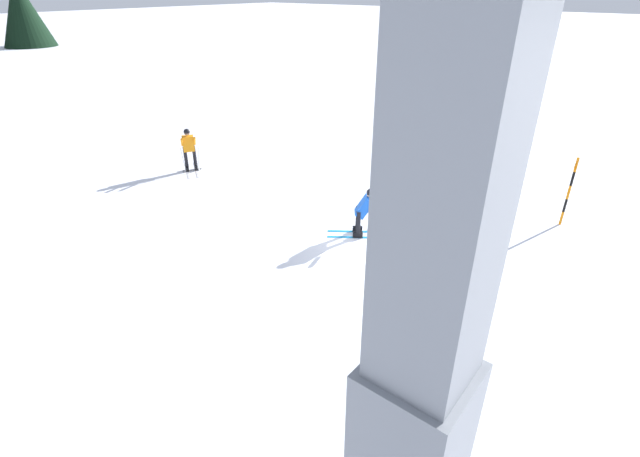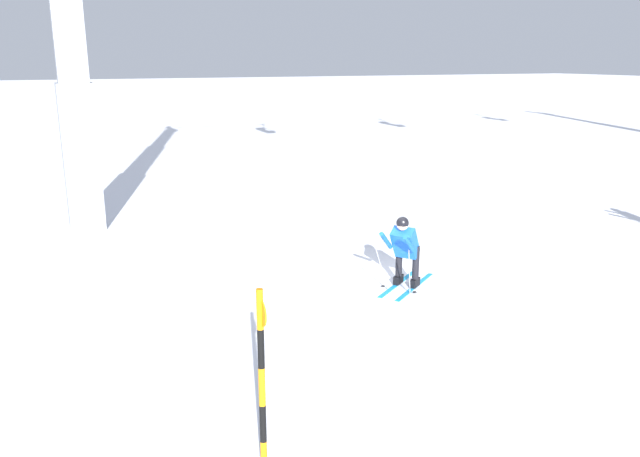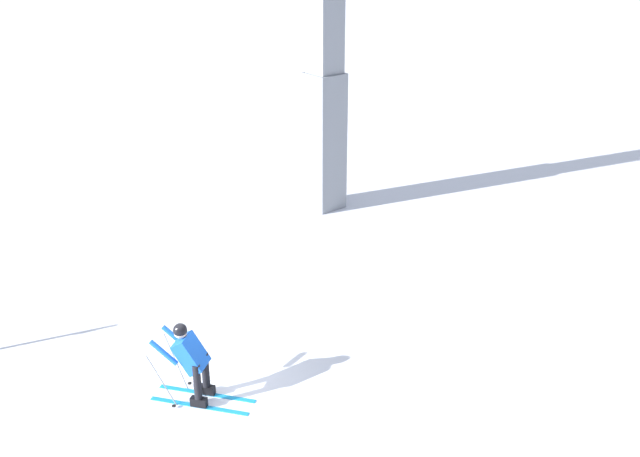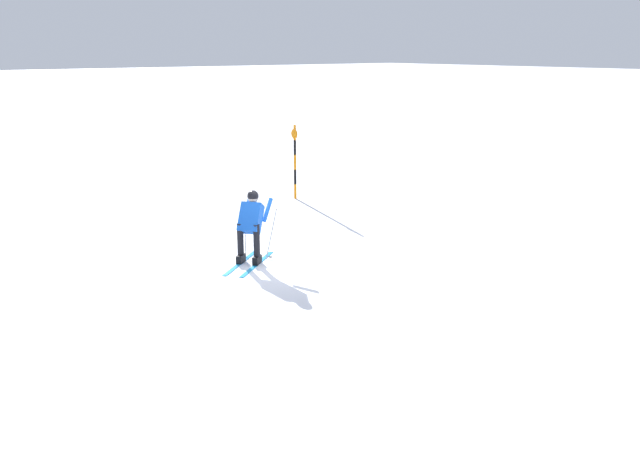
# 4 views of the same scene
# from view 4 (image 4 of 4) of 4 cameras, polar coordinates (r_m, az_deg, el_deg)

# --- Properties ---
(ground_plane) EXTENTS (260.00, 260.00, 0.00)m
(ground_plane) POSITION_cam_4_polar(r_m,az_deg,el_deg) (14.10, -3.39, -2.71)
(ground_plane) COLOR white
(skier_carving_main) EXTENTS (1.68, 1.44, 1.58)m
(skier_carving_main) POSITION_cam_4_polar(r_m,az_deg,el_deg) (13.92, -5.72, 0.54)
(skier_carving_main) COLOR #198CCC
(skier_carving_main) RESTS_ON ground_plane
(trail_marker_pole) EXTENTS (0.07, 0.28, 2.11)m
(trail_marker_pole) POSITION_cam_4_polar(r_m,az_deg,el_deg) (19.70, -2.08, 5.73)
(trail_marker_pole) COLOR orange
(trail_marker_pole) RESTS_ON ground_plane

